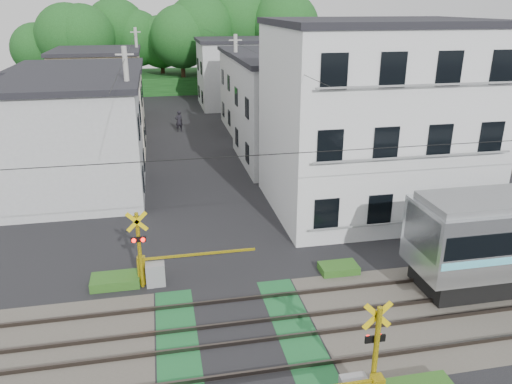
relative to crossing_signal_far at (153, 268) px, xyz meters
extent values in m
plane|color=black|center=(2.59, -3.65, -0.71)|extent=(120.00, 120.00, 0.00)
cube|color=#47423A|center=(2.59, -3.65, -0.71)|extent=(120.00, 6.00, 0.00)
cube|color=black|center=(2.59, -3.65, -0.71)|extent=(5.20, 120.00, 0.00)
cube|color=#145126|center=(0.69, -3.65, -0.70)|extent=(1.30, 6.00, 0.00)
cube|color=#145126|center=(4.49, -3.65, -0.70)|extent=(1.30, 6.00, 0.00)
cube|color=#3F3833|center=(2.59, -5.55, -0.64)|extent=(120.00, 0.08, 0.14)
cube|color=#3F3833|center=(2.59, -4.15, -0.64)|extent=(120.00, 0.08, 0.14)
cube|color=#3F3833|center=(2.59, -3.15, -0.64)|extent=(120.00, 0.08, 0.14)
cube|color=#3F3833|center=(2.59, -1.75, -0.64)|extent=(120.00, 0.08, 0.14)
cube|color=black|center=(11.95, -2.45, -0.42)|extent=(2.30, 2.11, 0.58)
cube|color=black|center=(9.40, -2.45, 1.78)|extent=(0.10, 2.31, 1.50)
cylinder|color=yellow|center=(5.59, -7.25, 0.79)|extent=(0.14, 0.14, 3.00)
cube|color=yellow|center=(5.59, -7.15, 1.99)|extent=(0.77, 0.05, 0.77)
cube|color=yellow|center=(5.59, -7.15, 1.99)|extent=(0.77, 0.05, 0.77)
cube|color=black|center=(5.59, -7.15, 1.29)|extent=(0.55, 0.05, 0.20)
sphere|color=#FF0C07|center=(5.43, -7.09, 1.29)|extent=(0.16, 0.16, 0.16)
sphere|color=#FF0C07|center=(5.75, -7.09, 1.29)|extent=(0.16, 0.16, 0.16)
cylinder|color=yellow|center=(-0.41, -0.05, 0.79)|extent=(0.14, 0.14, 3.00)
cube|color=yellow|center=(-0.41, -0.15, 1.99)|extent=(0.77, 0.05, 0.77)
cube|color=yellow|center=(-0.41, -0.15, 1.99)|extent=(0.77, 0.05, 0.77)
cube|color=black|center=(-0.41, -0.15, 1.29)|extent=(0.55, 0.05, 0.20)
sphere|color=#FF0C07|center=(-0.57, -0.21, 1.29)|extent=(0.16, 0.16, 0.16)
sphere|color=#FF0C07|center=(-0.25, -0.21, 1.29)|extent=(0.16, 0.16, 0.16)
cube|color=gray|center=(0.09, -0.05, -0.26)|extent=(0.70, 0.50, 0.90)
cube|color=yellow|center=(-0.41, 0.20, -0.16)|extent=(0.30, 0.30, 1.10)
cube|color=yellow|center=(1.84, 0.20, 0.29)|extent=(4.20, 0.08, 0.08)
cube|color=silver|center=(11.09, 5.85, 3.79)|extent=(10.00, 8.00, 9.00)
cube|color=black|center=(11.09, 5.85, 8.44)|extent=(10.20, 8.16, 0.30)
cube|color=black|center=(7.39, 1.82, 0.79)|extent=(1.10, 0.06, 1.40)
cube|color=black|center=(9.84, 1.82, 0.79)|extent=(1.10, 0.06, 1.40)
cube|color=black|center=(12.29, 1.82, 0.79)|extent=(1.10, 0.06, 1.40)
cube|color=black|center=(14.74, 1.82, 0.79)|extent=(1.10, 0.06, 1.40)
cube|color=gray|center=(11.09, 1.60, 0.19)|extent=(9.00, 0.06, 0.08)
cube|color=black|center=(7.39, 1.82, 3.79)|extent=(1.10, 0.06, 1.40)
cube|color=black|center=(9.84, 1.82, 3.79)|extent=(1.10, 0.06, 1.40)
cube|color=black|center=(12.29, 1.82, 3.79)|extent=(1.10, 0.06, 1.40)
cube|color=black|center=(14.74, 1.82, 3.79)|extent=(1.10, 0.06, 1.40)
cube|color=gray|center=(11.09, 1.60, 3.19)|extent=(9.00, 0.06, 0.08)
cube|color=black|center=(7.39, 1.82, 6.79)|extent=(1.10, 0.06, 1.40)
cube|color=black|center=(9.84, 1.82, 6.79)|extent=(1.10, 0.06, 1.40)
cube|color=black|center=(12.29, 1.82, 6.79)|extent=(1.10, 0.06, 1.40)
cube|color=black|center=(14.74, 1.82, 6.79)|extent=(1.10, 0.06, 1.40)
cube|color=gray|center=(11.09, 1.60, 6.19)|extent=(9.00, 0.06, 0.08)
cube|color=#B3B5B8|center=(-3.91, 10.35, 2.29)|extent=(7.00, 7.00, 6.00)
cube|color=black|center=(-3.91, 10.35, 5.44)|extent=(7.35, 7.35, 0.30)
cube|color=black|center=(-0.38, 8.60, 0.59)|extent=(0.06, 1.00, 1.20)
cube|color=black|center=(-0.38, 12.10, 0.59)|extent=(0.06, 1.00, 1.20)
cube|color=black|center=(-0.38, 8.60, 3.39)|extent=(0.06, 1.00, 1.20)
cube|color=black|center=(-0.38, 12.10, 3.39)|extent=(0.06, 1.00, 1.20)
cube|color=#B3B5B8|center=(9.39, 14.35, 2.54)|extent=(7.00, 8.00, 6.50)
cube|color=black|center=(9.39, 14.35, 5.94)|extent=(7.35, 8.40, 0.30)
cube|color=black|center=(5.86, 12.35, 0.59)|extent=(0.06, 1.00, 1.20)
cube|color=black|center=(5.86, 16.35, 0.59)|extent=(0.06, 1.00, 1.20)
cube|color=black|center=(5.86, 12.35, 3.39)|extent=(0.06, 1.00, 1.20)
cube|color=black|center=(5.86, 16.35, 3.39)|extent=(0.06, 1.00, 1.20)
cube|color=beige|center=(-4.41, 19.35, 2.19)|extent=(8.00, 7.00, 5.80)
cube|color=black|center=(-4.41, 19.35, 5.24)|extent=(8.40, 7.35, 0.30)
cube|color=black|center=(-0.38, 17.60, 0.59)|extent=(0.06, 1.00, 1.20)
cube|color=black|center=(-0.38, 21.10, 0.59)|extent=(0.06, 1.00, 1.20)
cube|color=black|center=(-0.38, 17.60, 3.39)|extent=(0.06, 1.00, 1.20)
cube|color=black|center=(-0.38, 21.10, 3.39)|extent=(0.06, 1.00, 1.20)
cube|color=#B3B5B8|center=(9.79, 24.35, 2.39)|extent=(7.00, 7.00, 6.20)
cube|color=black|center=(9.79, 24.35, 5.64)|extent=(7.35, 7.35, 0.30)
cube|color=black|center=(6.26, 22.60, 0.59)|extent=(0.06, 1.00, 1.20)
cube|color=black|center=(6.26, 26.10, 0.59)|extent=(0.06, 1.00, 1.20)
cube|color=black|center=(6.26, 22.60, 3.39)|extent=(0.06, 1.00, 1.20)
cube|color=black|center=(6.26, 26.10, 3.39)|extent=(0.06, 1.00, 1.20)
cube|color=tan|center=(-4.21, 29.35, 2.29)|extent=(7.00, 8.00, 6.00)
cube|color=black|center=(-4.21, 29.35, 5.44)|extent=(7.35, 8.40, 0.30)
cube|color=black|center=(-0.68, 27.35, 0.59)|extent=(0.06, 1.00, 1.20)
cube|color=black|center=(-0.68, 31.35, 0.59)|extent=(0.06, 1.00, 1.20)
cube|color=black|center=(-0.68, 27.35, 3.39)|extent=(0.06, 1.00, 1.20)
cube|color=black|center=(-0.68, 31.35, 3.39)|extent=(0.06, 1.00, 1.20)
cube|color=#B3B5B8|center=(9.09, 34.35, 2.49)|extent=(8.00, 7.00, 6.40)
cube|color=black|center=(9.09, 34.35, 5.84)|extent=(8.40, 7.35, 0.30)
cube|color=black|center=(5.06, 32.60, 0.59)|extent=(0.06, 1.00, 1.20)
cube|color=black|center=(5.06, 36.10, 0.59)|extent=(0.06, 1.00, 1.20)
cube|color=black|center=(5.06, 32.60, 3.39)|extent=(0.06, 1.00, 1.20)
cube|color=black|center=(5.06, 36.10, 3.39)|extent=(0.06, 1.00, 1.20)
cube|color=#1B511C|center=(2.59, 46.35, 0.29)|extent=(40.00, 10.00, 2.00)
cylinder|color=#332114|center=(-11.89, 43.77, 1.31)|extent=(0.50, 0.50, 4.04)
sphere|color=#1B511C|center=(-11.89, 43.77, 4.54)|extent=(5.65, 5.65, 5.65)
cylinder|color=#332114|center=(-8.32, 42.71, 1.82)|extent=(0.50, 0.50, 5.05)
sphere|color=#1B511C|center=(-8.32, 42.71, 5.86)|extent=(7.07, 7.07, 7.07)
cylinder|color=#332114|center=(-6.86, 42.49, 1.79)|extent=(0.50, 0.50, 5.01)
sphere|color=#1B511C|center=(-6.86, 42.49, 5.80)|extent=(7.01, 7.01, 7.01)
cylinder|color=#332114|center=(-3.50, 47.22, 1.95)|extent=(0.50, 0.50, 5.32)
sphere|color=#1B511C|center=(-3.50, 47.22, 6.21)|extent=(7.45, 7.45, 7.45)
cylinder|color=#332114|center=(-1.23, 46.50, 1.63)|extent=(0.50, 0.50, 4.67)
sphere|color=#1B511C|center=(-1.23, 46.50, 5.37)|extent=(6.54, 6.54, 6.54)
cylinder|color=#332114|center=(1.62, 46.03, 1.47)|extent=(0.50, 0.50, 4.36)
sphere|color=#1B511C|center=(1.62, 46.03, 4.95)|extent=(6.10, 6.10, 6.10)
cylinder|color=#332114|center=(3.85, 42.18, 1.77)|extent=(0.50, 0.50, 4.96)
sphere|color=#1B511C|center=(3.85, 42.18, 5.74)|extent=(6.95, 6.95, 6.95)
cylinder|color=#332114|center=(6.06, 43.13, 2.05)|extent=(0.50, 0.50, 5.52)
sphere|color=#1B511C|center=(6.06, 43.13, 6.47)|extent=(7.73, 7.73, 7.73)
cylinder|color=#332114|center=(8.40, 47.07, 1.94)|extent=(0.50, 0.50, 5.30)
sphere|color=#1B511C|center=(8.40, 47.07, 6.18)|extent=(7.42, 7.42, 7.42)
cylinder|color=#332114|center=(11.00, 45.13, 2.26)|extent=(0.50, 0.50, 5.95)
sphere|color=#1B511C|center=(11.00, 45.13, 7.02)|extent=(8.32, 8.32, 8.32)
cylinder|color=#332114|center=(13.66, 44.81, 1.30)|extent=(0.50, 0.50, 4.03)
sphere|color=#1B511C|center=(13.66, 44.81, 4.53)|extent=(5.64, 5.64, 5.64)
cylinder|color=#332114|center=(15.84, 42.39, 2.14)|extent=(0.50, 0.50, 5.70)
sphere|color=#1B511C|center=(15.84, 42.39, 6.70)|extent=(7.98, 7.98, 7.98)
cube|color=black|center=(8.59, -2.45, 4.89)|extent=(60.00, 0.02, 0.02)
cylinder|color=#A5A5A0|center=(-0.81, 9.35, 3.29)|extent=(0.26, 0.26, 8.00)
cube|color=#A5A5A0|center=(-0.81, 9.35, 6.89)|extent=(0.90, 0.08, 0.08)
cylinder|color=#A5A5A0|center=(6.19, 18.35, 3.29)|extent=(0.26, 0.26, 8.00)
cube|color=#A5A5A0|center=(6.19, 18.35, 6.89)|extent=(0.90, 0.08, 0.08)
cylinder|color=#A5A5A0|center=(-0.81, 30.35, 3.29)|extent=(0.26, 0.26, 8.00)
cube|color=#A5A5A0|center=(-0.81, 30.35, 6.89)|extent=(0.90, 0.08, 0.08)
cube|color=black|center=(-0.81, 19.85, 6.69)|extent=(0.02, 42.00, 0.02)
cube|color=black|center=(6.19, 19.85, 6.69)|extent=(0.02, 42.00, 0.02)
imported|color=black|center=(2.29, 24.06, 0.16)|extent=(0.73, 0.58, 1.74)
cube|color=#2D5E1E|center=(-1.41, 0.25, -0.53)|extent=(1.80, 1.00, 0.36)
cube|color=#2D5E1E|center=(7.19, -0.45, -0.56)|extent=(1.50, 0.90, 0.30)
camera|label=1|loc=(0.56, -16.84, 9.25)|focal=35.00mm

